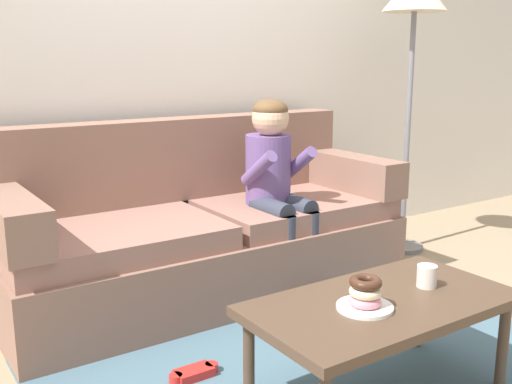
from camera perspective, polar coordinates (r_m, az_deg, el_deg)
The scene contains 13 objects.
ground at distance 2.90m, azimuth 3.01°, elevation -14.60°, with size 10.00×10.00×0.00m, color #9E896B.
wall_back at distance 3.79m, azimuth -9.85°, elevation 13.55°, with size 8.00×0.10×2.80m, color silver.
area_rug at distance 2.72m, azimuth 6.28°, elevation -16.41°, with size 2.24×1.70×0.01m, color #476675.
couch at distance 3.45m, azimuth -5.19°, elevation -3.89°, with size 2.28×0.90×0.98m.
coffee_table at distance 2.39m, azimuth 11.87°, elevation -10.93°, with size 1.05×0.56×0.42m.
person_child at distance 3.39m, azimuth 1.92°, elevation 1.47°, with size 0.34×0.58×1.10m.
plate at distance 2.28m, azimuth 10.28°, elevation -10.70°, with size 0.21×0.21×0.01m, color white.
donut at distance 2.27m, azimuth 10.30°, elevation -10.12°, with size 0.12×0.12×0.04m, color pink.
donut_second at distance 2.25m, azimuth 10.34°, elevation -9.27°, with size 0.12×0.12×0.04m, color beige.
donut_third at distance 2.24m, azimuth 10.37°, elevation -8.42°, with size 0.12×0.12×0.04m, color #422619.
mug at distance 2.53m, azimuth 15.91°, elevation -7.69°, with size 0.08×0.08×0.09m, color silver.
toy_controller at distance 2.65m, azimuth -5.90°, elevation -16.82°, with size 0.23×0.09×0.05m.
floor_lamp at distance 4.22m, azimuth 14.79°, elevation 16.26°, with size 0.42×0.42×1.88m.
Camera 1 is at (-1.55, -2.06, 1.32)m, focal length 42.15 mm.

